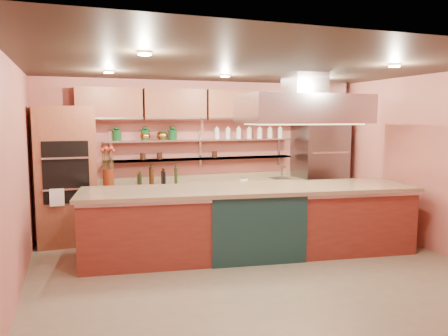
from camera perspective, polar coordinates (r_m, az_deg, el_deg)
name	(u,v)px	position (r m, az deg, el deg)	size (l,w,h in m)	color
floor	(254,270)	(6.31, 3.88, -13.09)	(6.00, 5.00, 0.02)	gray
ceiling	(255,66)	(5.98, 4.09, 13.16)	(6.00, 5.00, 0.02)	black
wall_back	(202,155)	(8.33, -2.84, 1.65)	(6.00, 0.04, 2.80)	#C1685B
wall_front	(373,203)	(3.85, 18.93, -4.41)	(6.00, 0.04, 2.80)	#C1685B
wall_left	(13,180)	(5.54, -25.85, -1.46)	(0.04, 5.00, 2.80)	#C1685B
wall_right	(427,163)	(7.68, 25.01, 0.63)	(0.04, 5.00, 2.80)	#C1685B
oven_stack	(66,176)	(7.70, -19.89, -1.01)	(0.95, 0.64, 2.30)	brown
refrigerator	(319,171)	(9.00, 12.35, -0.37)	(0.95, 0.72, 2.10)	slate
back_counter	(205,207)	(8.16, -2.54, -5.08)	(3.84, 0.64, 0.93)	tan
wall_shelf_lower	(202,159)	(8.19, -2.91, 1.22)	(3.60, 0.26, 0.03)	#B6B9BE
wall_shelf_upper	(202,140)	(8.17, -2.93, 3.66)	(3.60, 0.26, 0.03)	#B6B9BE
upper_cabinets	(205,105)	(8.13, -2.51, 8.23)	(4.60, 0.36, 0.55)	brown
range_hood	(304,109)	(7.03, 10.41, 7.59)	(2.00, 1.00, 0.45)	#B6B9BE
ceiling_downlights	(249,70)	(6.16, 3.33, 12.69)	(4.00, 2.80, 0.02)	#FFE5A5
island	(250,221)	(6.82, 3.48, -6.90)	(5.04, 1.09, 1.05)	maroon
flower_vase	(108,178)	(7.70, -14.86, -1.31)	(0.18, 0.18, 0.31)	maroon
oil_bottle_cluster	(158,178)	(7.81, -8.67, -1.31)	(0.76, 0.22, 0.24)	black
kitchen_scale	(243,178)	(8.28, 2.52, -1.38)	(0.14, 0.11, 0.08)	white
bar_faucet	(282,172)	(8.71, 7.56, -0.54)	(0.03, 0.03, 0.23)	silver
copper_kettle	(162,136)	(7.99, -8.10, 4.22)	(0.20, 0.20, 0.16)	#C16A2C
green_canister	(163,135)	(7.99, -8.02, 4.24)	(0.14, 0.14, 0.16)	#0E431B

